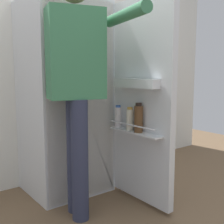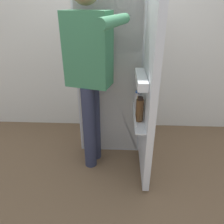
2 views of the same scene
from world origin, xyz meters
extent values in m
plane|color=brown|center=(0.00, 0.00, 0.00)|extent=(6.35, 6.35, 0.00)
cube|color=silver|center=(0.00, 0.89, 1.32)|extent=(4.40, 0.10, 2.64)
cube|color=silver|center=(0.00, 0.54, 0.82)|extent=(0.66, 0.59, 1.64)
cube|color=white|center=(0.00, 0.25, 0.82)|extent=(0.62, 0.01, 1.60)
cube|color=white|center=(0.00, 0.30, 0.76)|extent=(0.58, 0.09, 0.01)
cube|color=silver|center=(0.36, -0.07, 0.82)|extent=(0.06, 0.64, 1.58)
cube|color=white|center=(0.28, -0.07, 0.59)|extent=(0.09, 0.52, 0.01)
cylinder|color=silver|center=(0.25, -0.07, 0.65)|extent=(0.01, 0.50, 0.01)
cube|color=white|center=(0.28, -0.07, 0.97)|extent=(0.08, 0.44, 0.07)
cylinder|color=white|center=(0.28, 0.14, 0.68)|extent=(0.05, 0.05, 0.17)
cylinder|color=#335BB2|center=(0.28, 0.14, 0.77)|extent=(0.04, 0.04, 0.02)
cylinder|color=#EDE5CC|center=(0.29, 0.00, 0.68)|extent=(0.06, 0.06, 0.17)
cylinder|color=#B78933|center=(0.29, 0.00, 0.77)|extent=(0.04, 0.04, 0.02)
cylinder|color=brown|center=(0.29, -0.10, 0.70)|extent=(0.07, 0.07, 0.20)
cylinder|color=black|center=(0.29, -0.10, 0.81)|extent=(0.05, 0.05, 0.02)
cylinder|color=#2D334C|center=(-0.15, 0.12, 0.44)|extent=(0.12, 0.12, 0.87)
cylinder|color=#2D334C|center=(-0.18, -0.01, 0.44)|extent=(0.12, 0.12, 0.87)
cube|color=#3D7F56|center=(-0.17, 0.05, 1.18)|extent=(0.43, 0.31, 0.62)
cylinder|color=#3D7F56|center=(-0.12, 0.24, 1.16)|extent=(0.08, 0.08, 0.58)
cylinder|color=#3D7F56|center=(0.06, -0.21, 1.43)|extent=(0.23, 0.58, 0.08)
camera|label=1|loc=(-1.20, -1.73, 1.07)|focal=46.70mm
camera|label=2|loc=(0.12, -1.81, 1.55)|focal=34.75mm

